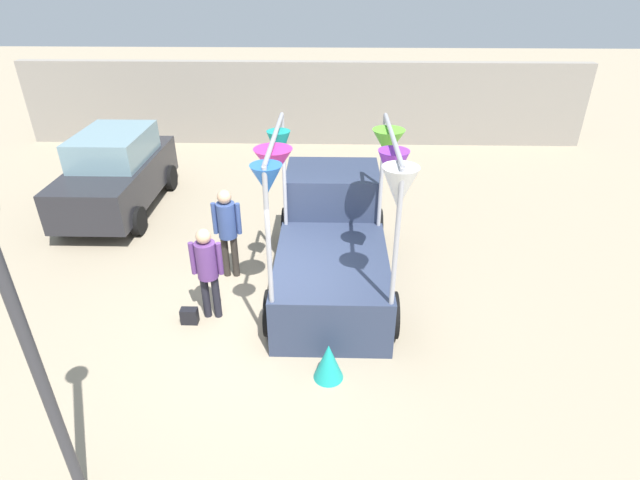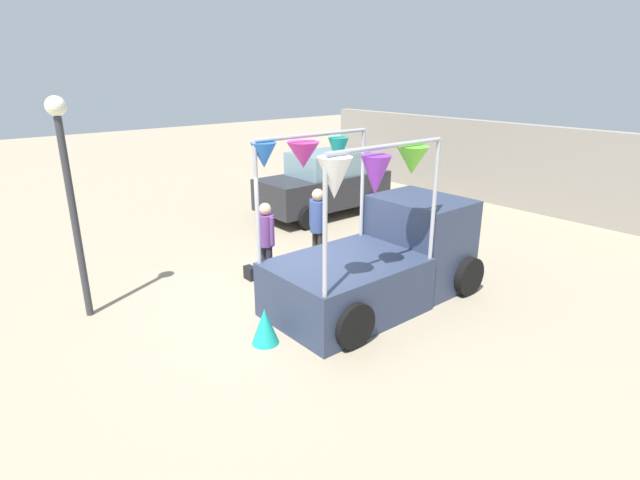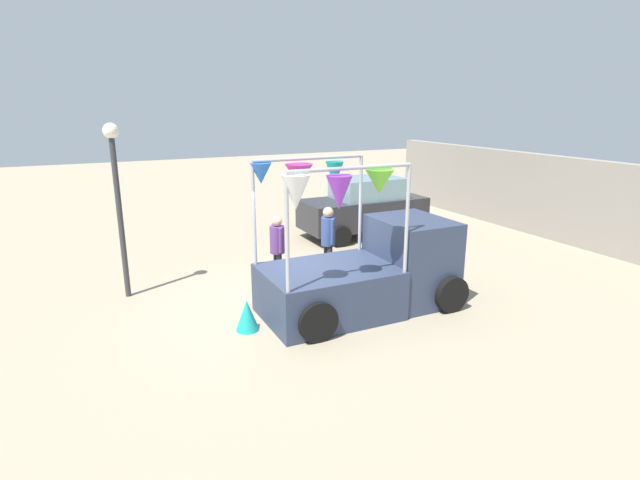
{
  "view_description": "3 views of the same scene",
  "coord_description": "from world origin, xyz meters",
  "px_view_note": "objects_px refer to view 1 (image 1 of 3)",
  "views": [
    {
      "loc": [
        0.96,
        -6.78,
        5.36
      ],
      "look_at": [
        0.77,
        0.54,
        1.23
      ],
      "focal_mm": 28.0,
      "sensor_mm": 36.0,
      "label": 1
    },
    {
      "loc": [
        6.91,
        -5.22,
        4.16
      ],
      "look_at": [
        0.5,
        0.14,
        1.3
      ],
      "focal_mm": 28.0,
      "sensor_mm": 36.0,
      "label": 2
    },
    {
      "loc": [
        9.37,
        -3.93,
        4.17
      ],
      "look_at": [
        0.19,
        0.52,
        1.36
      ],
      "focal_mm": 28.0,
      "sensor_mm": 36.0,
      "label": 3
    }
  ],
  "objects_px": {
    "person_vendor": "(227,225)",
    "folded_kite_bundle_teal": "(328,361)",
    "handbag": "(190,316)",
    "person_customer": "(207,266)",
    "street_lamp": "(19,320)",
    "vendor_truck": "(332,236)",
    "parked_car": "(117,172)"
  },
  "relations": [
    {
      "from": "parked_car",
      "to": "person_vendor",
      "type": "relative_size",
      "value": 2.23
    },
    {
      "from": "person_customer",
      "to": "street_lamp",
      "type": "distance_m",
      "value": 3.67
    },
    {
      "from": "street_lamp",
      "to": "person_customer",
      "type": "bearing_deg",
      "value": 75.67
    },
    {
      "from": "folded_kite_bundle_teal",
      "to": "person_vendor",
      "type": "bearing_deg",
      "value": 125.46
    },
    {
      "from": "person_customer",
      "to": "folded_kite_bundle_teal",
      "type": "distance_m",
      "value": 2.54
    },
    {
      "from": "handbag",
      "to": "street_lamp",
      "type": "height_order",
      "value": "street_lamp"
    },
    {
      "from": "person_customer",
      "to": "handbag",
      "type": "height_order",
      "value": "person_customer"
    },
    {
      "from": "vendor_truck",
      "to": "folded_kite_bundle_teal",
      "type": "relative_size",
      "value": 6.88
    },
    {
      "from": "person_vendor",
      "to": "folded_kite_bundle_teal",
      "type": "distance_m",
      "value": 3.37
    },
    {
      "from": "parked_car",
      "to": "street_lamp",
      "type": "bearing_deg",
      "value": -73.01
    },
    {
      "from": "parked_car",
      "to": "handbag",
      "type": "xyz_separation_m",
      "value": [
        2.76,
        -4.38,
        -0.8
      ]
    },
    {
      "from": "person_vendor",
      "to": "person_customer",
      "type": "bearing_deg",
      "value": -94.26
    },
    {
      "from": "street_lamp",
      "to": "person_vendor",
      "type": "bearing_deg",
      "value": 78.43
    },
    {
      "from": "street_lamp",
      "to": "folded_kite_bundle_teal",
      "type": "relative_size",
      "value": 6.31
    },
    {
      "from": "parked_car",
      "to": "street_lamp",
      "type": "height_order",
      "value": "street_lamp"
    },
    {
      "from": "folded_kite_bundle_teal",
      "to": "person_customer",
      "type": "bearing_deg",
      "value": 145.0
    },
    {
      "from": "person_customer",
      "to": "street_lamp",
      "type": "bearing_deg",
      "value": -104.33
    },
    {
      "from": "vendor_truck",
      "to": "street_lamp",
      "type": "height_order",
      "value": "street_lamp"
    },
    {
      "from": "vendor_truck",
      "to": "handbag",
      "type": "xyz_separation_m",
      "value": [
        -2.38,
        -1.5,
        -0.74
      ]
    },
    {
      "from": "handbag",
      "to": "person_customer",
      "type": "bearing_deg",
      "value": 29.74
    },
    {
      "from": "handbag",
      "to": "person_vendor",
      "type": "bearing_deg",
      "value": 73.19
    },
    {
      "from": "person_customer",
      "to": "vendor_truck",
      "type": "bearing_deg",
      "value": 32.69
    },
    {
      "from": "parked_car",
      "to": "handbag",
      "type": "distance_m",
      "value": 5.24
    },
    {
      "from": "parked_car",
      "to": "handbag",
      "type": "bearing_deg",
      "value": -57.8
    },
    {
      "from": "parked_car",
      "to": "folded_kite_bundle_teal",
      "type": "height_order",
      "value": "parked_car"
    },
    {
      "from": "vendor_truck",
      "to": "parked_car",
      "type": "height_order",
      "value": "vendor_truck"
    },
    {
      "from": "person_customer",
      "to": "handbag",
      "type": "distance_m",
      "value": 0.96
    },
    {
      "from": "parked_car",
      "to": "folded_kite_bundle_teal",
      "type": "xyz_separation_m",
      "value": [
        5.1,
        -5.58,
        -0.64
      ]
    },
    {
      "from": "vendor_truck",
      "to": "person_customer",
      "type": "distance_m",
      "value": 2.42
    },
    {
      "from": "handbag",
      "to": "folded_kite_bundle_teal",
      "type": "relative_size",
      "value": 0.47
    },
    {
      "from": "person_vendor",
      "to": "folded_kite_bundle_teal",
      "type": "relative_size",
      "value": 2.99
    },
    {
      "from": "street_lamp",
      "to": "folded_kite_bundle_teal",
      "type": "height_order",
      "value": "street_lamp"
    }
  ]
}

